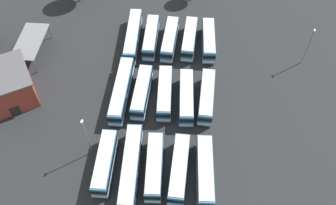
% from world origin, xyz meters
% --- Properties ---
extents(ground_plane, '(109.10, 109.10, 0.00)m').
position_xyz_m(ground_plane, '(0.00, 0.00, 0.00)').
color(ground_plane, black).
extents(bus_row0_slot0, '(12.05, 4.53, 3.43)m').
position_xyz_m(bus_row0_slot0, '(-14.07, -9.81, 1.81)').
color(bus_row0_slot0, teal).
rests_on(bus_row0_slot0, ground_plane).
extents(bus_row0_slot1, '(11.64, 3.52, 3.43)m').
position_xyz_m(bus_row0_slot1, '(-14.49, -5.73, 1.81)').
color(bus_row0_slot1, teal).
rests_on(bus_row0_slot1, ground_plane).
extents(bus_row0_slot2, '(11.42, 4.47, 3.43)m').
position_xyz_m(bus_row0_slot2, '(-14.93, -1.73, 1.81)').
color(bus_row0_slot2, teal).
rests_on(bus_row0_slot2, ground_plane).
extents(bus_row0_slot3, '(14.77, 4.88, 3.43)m').
position_xyz_m(bus_row0_slot3, '(-15.80, 1.93, 1.82)').
color(bus_row0_slot3, teal).
rests_on(bus_row0_slot3, ground_plane).
extents(bus_row0_slot4, '(11.12, 4.02, 3.43)m').
position_xyz_m(bus_row0_slot4, '(-15.87, 6.20, 1.81)').
color(bus_row0_slot4, teal).
rests_on(bus_row0_slot4, ground_plane).
extents(bus_row1_slot0, '(11.51, 3.42, 3.43)m').
position_xyz_m(bus_row1_slot0, '(1.09, -7.92, 1.81)').
color(bus_row1_slot0, teal).
rests_on(bus_row1_slot0, ground_plane).
extents(bus_row1_slot1, '(11.72, 4.52, 3.43)m').
position_xyz_m(bus_row1_slot1, '(0.20, -4.25, 1.81)').
color(bus_row1_slot1, teal).
rests_on(bus_row1_slot1, ground_plane).
extents(bus_row1_slot2, '(11.59, 4.45, 3.43)m').
position_xyz_m(bus_row1_slot2, '(0.33, -0.14, 1.81)').
color(bus_row1_slot2, teal).
rests_on(bus_row1_slot2, ground_plane).
extents(bus_row1_slot3, '(11.44, 3.56, 3.43)m').
position_xyz_m(bus_row1_slot3, '(-0.32, 4.08, 1.81)').
color(bus_row1_slot3, teal).
rests_on(bus_row1_slot3, ground_plane).
extents(bus_row1_slot4, '(14.75, 4.19, 3.43)m').
position_xyz_m(bus_row1_slot4, '(-0.74, 7.90, 1.82)').
color(bus_row1_slot4, teal).
rests_on(bus_row1_slot4, ground_plane).
extents(bus_row2_slot0, '(11.37, 4.31, 3.43)m').
position_xyz_m(bus_row2_slot0, '(16.29, -6.14, 1.81)').
color(bus_row2_slot0, teal).
rests_on(bus_row2_slot0, ground_plane).
extents(bus_row2_slot1, '(11.23, 3.35, 3.43)m').
position_xyz_m(bus_row2_slot1, '(15.92, -2.13, 1.81)').
color(bus_row2_slot1, teal).
rests_on(bus_row2_slot1, ground_plane).
extents(bus_row2_slot2, '(11.57, 3.37, 3.43)m').
position_xyz_m(bus_row2_slot2, '(14.95, 1.90, 1.81)').
color(bus_row2_slot2, teal).
rests_on(bus_row2_slot2, ground_plane).
extents(bus_row2_slot3, '(11.71, 4.04, 3.43)m').
position_xyz_m(bus_row2_slot3, '(14.64, 5.94, 1.81)').
color(bus_row2_slot3, teal).
rests_on(bus_row2_slot3, ground_plane).
extents(bus_row2_slot4, '(14.77, 4.82, 3.43)m').
position_xyz_m(bus_row2_slot4, '(14.28, 9.79, 1.82)').
color(bus_row2_slot4, teal).
rests_on(bus_row2_slot4, ground_plane).
extents(depot_building, '(13.66, 13.55, 6.37)m').
position_xyz_m(depot_building, '(-5.14, 28.59, 3.21)').
color(depot_building, maroon).
rests_on(depot_building, ground_plane).
extents(maintenance_shelter, '(11.48, 6.40, 3.64)m').
position_xyz_m(maintenance_shelter, '(6.64, 29.33, 3.45)').
color(maintenance_shelter, slate).
rests_on(maintenance_shelter, ground_plane).
extents(lamp_post_mid_lot, '(0.56, 0.28, 8.71)m').
position_xyz_m(lamp_post_mid_lot, '(15.57, -25.75, 4.77)').
color(lamp_post_mid_lot, slate).
rests_on(lamp_post_mid_lot, ground_plane).
extents(lamp_post_near_entrance, '(0.56, 0.28, 9.37)m').
position_xyz_m(lamp_post_near_entrance, '(-13.59, 9.52, 5.10)').
color(lamp_post_near_entrance, slate).
rests_on(lamp_post_near_entrance, ground_plane).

